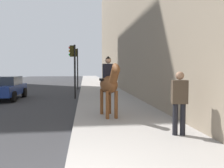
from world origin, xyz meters
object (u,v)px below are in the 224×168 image
at_px(traffic_light_near_curb, 73,62).
at_px(car_near_lane, 6,88).
at_px(mounted_horse_near, 109,83).
at_px(traffic_light_far_curb, 77,62).
at_px(pedestrian_greeting, 179,99).

bearing_deg(traffic_light_near_curb, car_near_lane, 87.96).
xyz_separation_m(mounted_horse_near, car_near_lane, (6.35, 5.77, -0.62)).
bearing_deg(traffic_light_far_curb, car_near_lane, 147.71).
relative_size(car_near_lane, traffic_light_near_curb, 1.11).
height_order(pedestrian_greeting, car_near_lane, pedestrian_greeting).
distance_m(car_near_lane, traffic_light_far_curb, 7.99).
height_order(traffic_light_near_curb, traffic_light_far_curb, traffic_light_far_curb).
xyz_separation_m(pedestrian_greeting, car_near_lane, (8.93, 7.36, -0.35)).
xyz_separation_m(mounted_horse_near, traffic_light_near_curb, (6.20, 1.59, 0.96)).
xyz_separation_m(car_near_lane, traffic_light_far_curb, (6.58, -4.16, 1.82)).
bearing_deg(traffic_light_far_curb, mounted_horse_near, -172.87).
relative_size(mounted_horse_near, traffic_light_far_curb, 0.59).
bearing_deg(mounted_horse_near, car_near_lane, -146.29).
bearing_deg(pedestrian_greeting, traffic_light_far_curb, 22.26).
xyz_separation_m(traffic_light_near_curb, traffic_light_far_curb, (6.72, 0.02, 0.24)).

